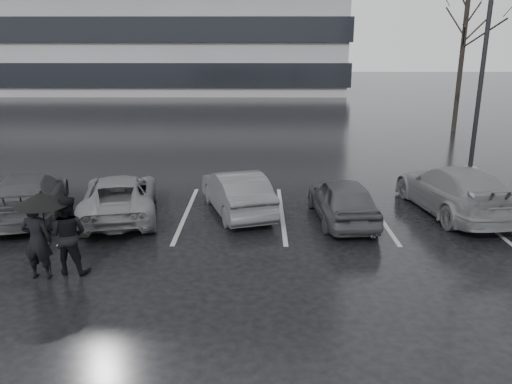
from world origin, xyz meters
The scene contains 12 objects.
ground centered at (0.00, 0.00, 0.00)m, with size 160.00×160.00×0.00m, color black.
car_main centered at (2.26, 1.92, 0.62)m, with size 1.46×3.63×1.24m, color black.
car_west_a centered at (-0.72, 2.60, 0.63)m, with size 1.33×3.82×1.26m, color #313134.
car_west_b centered at (-4.04, 2.25, 0.60)m, with size 2.00×4.33×1.20m, color #4D4D4F.
car_west_c centered at (-6.63, 2.22, 0.63)m, with size 1.77×4.36×1.26m, color black.
car_east centered at (5.61, 2.63, 0.69)m, with size 1.95×4.79×1.39m, color #4D4D4F.
pedestrian_left centered at (-4.68, -1.71, 0.84)m, with size 0.62×0.40×1.69m, color black.
pedestrian_right centered at (-4.14, -1.44, 0.87)m, with size 0.84×0.66×1.73m, color black.
umbrella centered at (-4.56, -1.54, 1.71)m, with size 1.11×1.11×1.87m.
lamp_post centered at (8.05, 7.39, 4.39)m, with size 0.52×0.52×9.59m.
stall_stripes centered at (-0.80, 2.50, 0.00)m, with size 19.72×5.00×0.00m.
tree_north centered at (11.00, 17.00, 4.25)m, with size 0.26×0.26×8.50m, color black.
Camera 1 is at (-0.05, -11.33, 4.77)m, focal length 35.00 mm.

